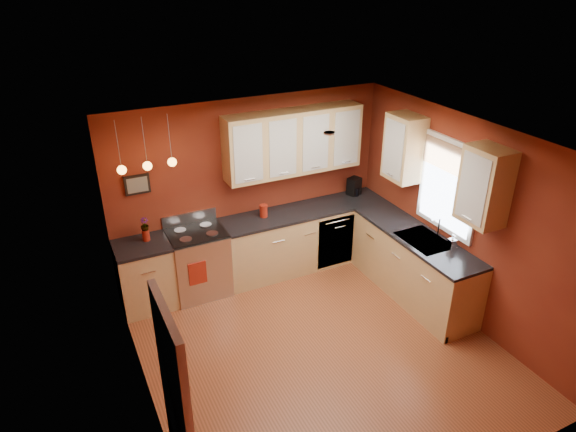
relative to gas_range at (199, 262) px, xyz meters
name	(u,v)px	position (x,y,z in m)	size (l,w,h in m)	color
floor	(320,349)	(0.92, -1.80, -0.48)	(4.20, 4.20, 0.00)	#974C2B
ceiling	(327,143)	(0.92, -1.80, 2.12)	(4.00, 4.20, 0.02)	silver
wall_back	(250,188)	(0.92, 0.30, 0.82)	(4.00, 0.02, 2.60)	maroon
wall_front	(458,384)	(0.92, -3.90, 0.82)	(4.00, 0.02, 2.60)	maroon
wall_left	(138,305)	(-1.08, -1.80, 0.82)	(0.02, 4.20, 2.60)	maroon
wall_right	(462,220)	(2.92, -1.80, 0.82)	(0.02, 4.20, 2.60)	maroon
base_cabinets_back_left	(146,277)	(-0.73, 0.00, -0.03)	(0.70, 0.60, 0.90)	tan
base_cabinets_back_right	(305,238)	(1.65, 0.00, -0.03)	(2.54, 0.60, 0.90)	tan
base_cabinets_right	(413,266)	(2.62, -1.35, -0.03)	(0.60, 2.10, 0.90)	tan
counter_back_left	(141,246)	(-0.73, 0.00, 0.44)	(0.70, 0.62, 0.04)	black
counter_back_right	(305,210)	(1.65, 0.00, 0.44)	(2.54, 0.62, 0.04)	black
counter_right	(417,236)	(2.62, -1.35, 0.44)	(0.62, 2.10, 0.04)	black
gas_range	(199,262)	(0.00, 0.00, 0.00)	(0.76, 0.64, 1.11)	silver
dishwasher_front	(336,242)	(2.02, -0.29, -0.03)	(0.60, 0.02, 0.80)	silver
sink	(424,242)	(2.62, -1.50, 0.43)	(0.50, 0.70, 0.33)	gray
window	(449,183)	(2.89, -1.50, 1.21)	(0.06, 1.02, 1.22)	white
door_left_wall	(178,415)	(-1.05, -3.00, 0.54)	(0.12, 0.82, 2.05)	white
upper_cabinets_back	(294,142)	(1.52, 0.12, 1.47)	(2.00, 0.35, 0.90)	tan
upper_cabinets_right	(441,165)	(2.75, -1.48, 1.47)	(0.35, 1.95, 0.90)	tan
wall_picture	(137,185)	(-0.63, 0.28, 1.17)	(0.32, 0.03, 0.26)	black
pendant_lights	(147,165)	(-0.53, -0.05, 1.53)	(0.71, 0.11, 0.66)	gray
red_canister	(264,211)	(1.01, 0.04, 0.55)	(0.12, 0.12, 0.18)	maroon
red_vase	(146,235)	(-0.64, 0.08, 0.53)	(0.09, 0.09, 0.15)	maroon
flowers	(144,225)	(-0.64, 0.08, 0.68)	(0.11, 0.11, 0.19)	maroon
coffee_maker	(354,187)	(2.58, 0.14, 0.58)	(0.23, 0.23, 0.27)	black
soap_pump	(452,242)	(2.79, -1.82, 0.56)	(0.09, 0.09, 0.20)	white
dish_towel	(198,273)	(-0.11, -0.33, 0.04)	(0.24, 0.02, 0.33)	maroon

